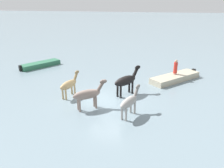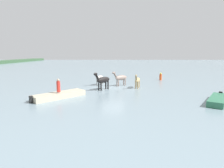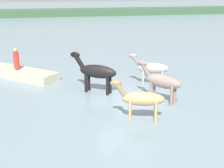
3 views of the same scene
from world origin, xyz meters
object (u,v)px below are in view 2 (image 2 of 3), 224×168
horse_pinto_flank (99,78)px  boat_launch_far (59,96)px  person_watcher_seated (58,86)px  buoy_channel_marker (161,77)px  horse_mid_herd (137,80)px  horse_dun_straggler (121,78)px  horse_dark_mare (103,80)px  boat_skiff_near (218,101)px

horse_pinto_flank → boat_launch_far: horse_pinto_flank is taller
person_watcher_seated → buoy_channel_marker: bearing=-45.1°
horse_mid_herd → person_watcher_seated: size_ratio=1.82×
person_watcher_seated → horse_pinto_flank: bearing=-22.9°
horse_dun_straggler → horse_dark_mare: bearing=14.4°
horse_dark_mare → person_watcher_seated: (-4.10, 3.70, 0.04)m
horse_dun_straggler → boat_launch_far: 8.82m
horse_pinto_flank → person_watcher_seated: (-7.26, 3.07, 0.20)m
horse_dun_straggler → person_watcher_seated: 8.90m
horse_dark_mare → horse_dun_straggler: bearing=179.6°
horse_mid_herd → horse_dun_straggler: 2.46m
horse_mid_herd → person_watcher_seated: (-5.22, 7.63, 0.21)m
horse_mid_herd → buoy_channel_marker: 8.03m
horse_mid_herd → person_watcher_seated: person_watcher_seated is taller
horse_pinto_flank → person_watcher_seated: bearing=-0.2°
buoy_channel_marker → horse_pinto_flank: bearing=117.8°
horse_dark_mare → horse_dun_straggler: 3.39m
horse_dark_mare → buoy_channel_marker: (7.86, -8.29, -0.59)m
horse_mid_herd → boat_launch_far: (-5.02, 7.67, -0.76)m
horse_dun_straggler → boat_skiff_near: size_ratio=0.52×
horse_mid_herd → horse_pinto_flank: size_ratio=1.00×
horse_dun_straggler → horse_pinto_flank: bearing=-48.2°
horse_pinto_flank → boat_skiff_near: (-8.57, -10.33, -0.78)m
boat_skiff_near → person_watcher_seated: 13.49m
horse_dun_straggler → person_watcher_seated: size_ratio=1.73×
horse_dun_straggler → boat_launch_far: horse_dun_straggler is taller
horse_mid_herd → boat_skiff_near: bearing=58.0°
person_watcher_seated → horse_mid_herd: bearing=-55.6°
horse_pinto_flank → boat_launch_far: bearing=-1.0°
horse_pinto_flank → buoy_channel_marker: (4.70, -8.92, -0.43)m
horse_dark_mare → horse_pinto_flank: size_ratio=1.07×
boat_skiff_near → buoy_channel_marker: 13.35m
horse_mid_herd → boat_launch_far: 9.20m
horse_pinto_flank → person_watcher_seated: person_watcher_seated is taller
horse_pinto_flank → boat_skiff_near: size_ratio=0.54×
horse_mid_herd → horse_dark_mare: (-1.12, 3.93, 0.17)m
horse_mid_herd → horse_dun_straggler: size_ratio=1.06×
horse_dark_mare → boat_skiff_near: (-5.41, -9.69, -0.94)m
horse_dun_straggler → boat_skiff_near: (-8.11, -7.65, -0.84)m
boat_launch_far → boat_skiff_near: (-1.51, -13.43, -0.01)m
horse_dun_straggler → boat_launch_far: size_ratio=0.46×
boat_skiff_near → buoy_channel_marker: (13.27, 1.41, 0.35)m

